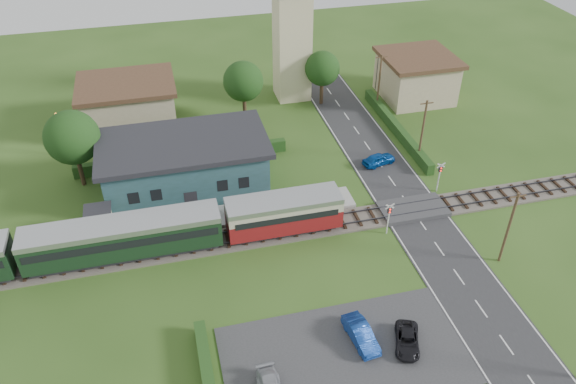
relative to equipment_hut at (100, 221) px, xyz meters
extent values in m
plane|color=#2D4C19|center=(18.00, -5.20, -1.75)|extent=(120.00, 120.00, 0.00)
cube|color=#4C443D|center=(18.00, -3.20, -1.65)|extent=(76.00, 3.20, 0.20)
cube|color=#3F3F47|center=(18.00, -3.92, -1.33)|extent=(76.00, 0.08, 0.15)
cube|color=#3F3F47|center=(18.00, -2.48, -1.33)|extent=(76.00, 0.08, 0.15)
cube|color=#28282B|center=(28.00, -5.20, -1.72)|extent=(6.00, 70.00, 0.05)
cube|color=#333335|center=(16.50, -17.20, -1.71)|extent=(17.00, 9.00, 0.08)
cube|color=#333335|center=(28.00, -3.20, -1.52)|extent=(6.20, 3.40, 0.45)
cube|color=gray|center=(8.00, 0.00, -1.52)|extent=(30.00, 3.00, 0.45)
cube|color=beige|center=(0.00, 0.00, -0.10)|extent=(2.00, 2.00, 2.40)
cube|color=#232328|center=(0.00, 0.00, 1.18)|extent=(2.30, 2.30, 0.15)
cube|color=#305A67|center=(8.00, 5.80, 0.65)|extent=(15.00, 8.00, 4.80)
cube|color=#232328|center=(8.00, 5.80, 3.30)|extent=(16.00, 9.00, 0.50)
cube|color=#232328|center=(8.00, 1.86, -0.65)|extent=(1.20, 0.12, 2.20)
cube|color=black|center=(3.00, 1.86, 0.65)|extent=(1.00, 0.12, 1.20)
cube|color=black|center=(5.00, 1.86, 0.65)|extent=(1.00, 0.12, 1.20)
cube|color=black|center=(11.00, 1.86, 0.65)|extent=(1.00, 0.12, 1.20)
cube|color=black|center=(13.00, 1.86, 0.65)|extent=(1.00, 0.12, 1.20)
cube|color=#232328|center=(15.60, -3.20, -1.16)|extent=(9.00, 2.20, 0.50)
cube|color=maroon|center=(15.60, -3.20, -0.16)|extent=(10.00, 2.80, 1.80)
cube|color=#BEB89C|center=(15.60, -3.20, 1.09)|extent=(10.00, 2.82, 0.90)
cube|color=black|center=(15.60, -3.20, 0.74)|extent=(9.00, 2.88, 0.60)
cube|color=#A9ABB0|center=(15.60, -3.20, 1.74)|extent=(10.00, 2.90, 0.45)
cube|color=#232328|center=(2.00, -3.20, -1.16)|extent=(15.20, 2.20, 0.50)
cube|color=black|center=(2.00, -3.20, 0.34)|extent=(16.00, 2.80, 2.60)
cube|color=black|center=(2.00, -3.20, 0.74)|extent=(15.40, 2.86, 0.70)
cube|color=#A9ABB0|center=(2.00, -3.20, 1.74)|extent=(16.00, 2.90, 0.50)
cube|color=beige|center=(23.00, 22.80, 5.25)|extent=(4.00, 4.00, 14.00)
cube|color=tan|center=(3.00, 19.80, 0.75)|extent=(10.00, 8.00, 5.00)
cube|color=#472D1E|center=(3.00, 19.80, 3.50)|extent=(10.80, 8.80, 0.50)
cube|color=tan|center=(38.00, 18.80, 0.75)|extent=(8.00, 8.00, 5.00)
cube|color=#472D1E|center=(38.00, 18.80, 3.50)|extent=(8.80, 8.80, 0.50)
cube|color=#193814|center=(7.00, -17.20, -1.15)|extent=(0.80, 9.00, 1.20)
cube|color=#193814|center=(32.20, 10.80, -1.15)|extent=(0.80, 18.00, 1.20)
cube|color=#193814|center=(8.00, 10.30, -1.10)|extent=(22.00, 0.80, 1.30)
cylinder|color=#332316|center=(-2.00, 8.80, 0.32)|extent=(0.44, 0.44, 4.12)
sphere|color=#143311|center=(-2.00, 8.80, 3.65)|extent=(5.20, 5.20, 5.20)
cylinder|color=#332316|center=(16.00, 17.80, 0.18)|extent=(0.44, 0.44, 3.85)
sphere|color=#143311|center=(16.00, 17.80, 3.29)|extent=(4.60, 4.60, 4.60)
cylinder|color=#332316|center=(26.00, 19.80, 0.04)|extent=(0.44, 0.44, 3.58)
sphere|color=#143311|center=(26.00, 19.80, 2.93)|extent=(4.20, 4.20, 4.20)
cylinder|color=#473321|center=(32.20, -11.20, 1.75)|extent=(0.22, 0.22, 7.00)
cube|color=#473321|center=(32.20, -11.20, 4.95)|extent=(1.40, 0.10, 0.10)
cylinder|color=#473321|center=(32.20, 4.80, 1.75)|extent=(0.22, 0.22, 7.00)
cube|color=#473321|center=(32.20, 4.80, 4.95)|extent=(1.40, 0.10, 0.10)
cylinder|color=#473321|center=(32.20, 16.80, 1.75)|extent=(0.22, 0.22, 7.00)
cube|color=#473321|center=(32.20, 16.80, 4.95)|extent=(1.40, 0.10, 0.10)
cylinder|color=silver|center=(24.40, -5.60, -0.25)|extent=(0.12, 0.12, 3.00)
cube|color=#232328|center=(24.40, -5.60, 0.85)|extent=(0.35, 0.18, 0.55)
sphere|color=#FF190C|center=(24.40, -5.72, 1.00)|extent=(0.14, 0.14, 0.14)
sphere|color=#FF190C|center=(24.40, -5.72, 0.70)|extent=(0.14, 0.14, 0.14)
cube|color=silver|center=(24.40, -5.60, 1.25)|extent=(0.84, 0.05, 0.55)
cube|color=silver|center=(24.40, -5.60, 1.25)|extent=(0.84, 0.05, 0.55)
cylinder|color=silver|center=(31.60, -0.80, -0.25)|extent=(0.12, 0.12, 3.00)
cube|color=#232328|center=(31.60, -0.80, 0.85)|extent=(0.35, 0.18, 0.55)
sphere|color=#FF190C|center=(31.60, -0.92, 1.00)|extent=(0.14, 0.14, 0.14)
sphere|color=#FF190C|center=(31.60, -0.92, 0.70)|extent=(0.14, 0.14, 0.14)
cube|color=silver|center=(31.60, -0.80, 1.25)|extent=(0.84, 0.05, 0.55)
cube|color=silver|center=(31.60, -0.80, 1.25)|extent=(0.84, 0.05, 0.55)
cylinder|color=#3F3F47|center=(-4.00, 14.80, 0.75)|extent=(0.14, 0.14, 5.00)
sphere|color=orange|center=(-4.00, 14.80, 3.25)|extent=(0.30, 0.30, 0.30)
cylinder|color=#3F3F47|center=(34.00, 21.80, 0.75)|extent=(0.14, 0.14, 5.00)
sphere|color=orange|center=(34.00, 21.80, 3.25)|extent=(0.30, 0.30, 0.30)
imported|color=#0A449A|center=(27.82, 5.04, -1.09)|extent=(3.83, 2.29, 1.22)
imported|color=navy|center=(18.03, -16.30, -1.03)|extent=(1.82, 4.02, 1.28)
imported|color=black|center=(21.07, -17.49, -1.18)|extent=(2.80, 3.87, 0.98)
imported|color=gray|center=(16.42, -0.03, -0.38)|extent=(0.70, 0.50, 1.83)
imported|color=gray|center=(0.15, 0.30, -0.36)|extent=(0.77, 0.96, 1.88)
camera|label=1|loc=(6.63, -40.47, 30.57)|focal=35.00mm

